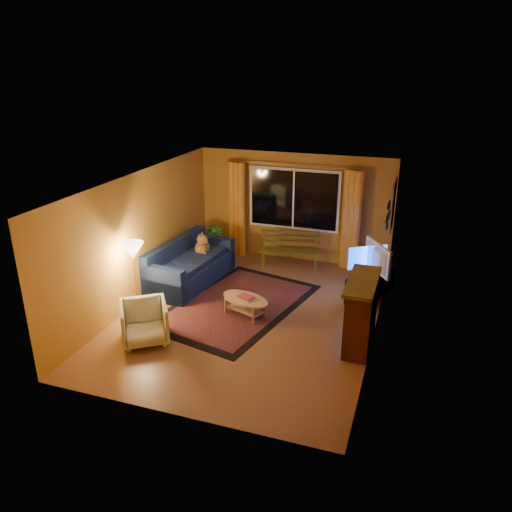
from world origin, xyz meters
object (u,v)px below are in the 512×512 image
(coffee_table, at_px, (245,307))
(tv_console, at_px, (370,284))
(sofa, at_px, (191,263))
(armchair, at_px, (144,321))
(bench, at_px, (289,259))
(floor_lamp, at_px, (136,280))

(coffee_table, relative_size, tv_console, 0.75)
(sofa, height_order, armchair, sofa)
(coffee_table, height_order, tv_console, tv_console)
(bench, relative_size, sofa, 0.60)
(coffee_table, bearing_deg, bench, 86.61)
(bench, relative_size, tv_console, 1.03)
(bench, relative_size, armchair, 1.73)
(tv_console, bearing_deg, bench, 174.42)
(sofa, bearing_deg, coffee_table, -26.66)
(bench, height_order, armchair, armchair)
(armchair, bearing_deg, tv_console, 6.85)
(bench, height_order, floor_lamp, floor_lamp)
(floor_lamp, bearing_deg, bench, 57.25)
(floor_lamp, bearing_deg, sofa, 80.24)
(bench, distance_m, coffee_table, 2.52)
(sofa, xyz_separation_m, tv_console, (3.67, 0.54, -0.18))
(armchair, xyz_separation_m, tv_console, (3.36, 2.95, -0.11))
(sofa, bearing_deg, armchair, -76.57)
(bench, distance_m, armchair, 4.16)
(sofa, xyz_separation_m, armchair, (0.31, -2.41, -0.06))
(coffee_table, distance_m, tv_console, 2.60)
(coffee_table, bearing_deg, tv_console, 36.88)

